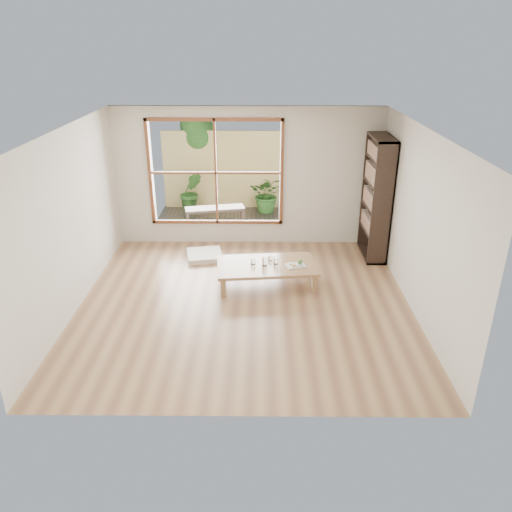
% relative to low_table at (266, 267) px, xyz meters
% --- Properties ---
extents(ground, '(5.00, 5.00, 0.00)m').
position_rel_low_table_xyz_m(ground, '(-0.34, -0.63, -0.31)').
color(ground, tan).
rests_on(ground, ground).
extents(low_table, '(1.68, 1.05, 0.35)m').
position_rel_low_table_xyz_m(low_table, '(0.00, 0.00, 0.00)').
color(low_table, '#9E7E4D').
rests_on(low_table, ground).
extents(floor_cushion, '(0.72, 0.72, 0.09)m').
position_rel_low_table_xyz_m(floor_cushion, '(-1.13, 1.05, -0.26)').
color(floor_cushion, white).
rests_on(floor_cushion, ground).
extents(bookshelf, '(0.35, 0.98, 2.18)m').
position_rel_low_table_xyz_m(bookshelf, '(1.97, 1.22, 0.78)').
color(bookshelf, '#30211A').
rests_on(bookshelf, ground).
extents(glass_tall, '(0.08, 0.08, 0.15)m').
position_rel_low_table_xyz_m(glass_tall, '(-0.03, -0.05, 0.12)').
color(glass_tall, silver).
rests_on(glass_tall, low_table).
extents(glass_mid, '(0.07, 0.07, 0.11)m').
position_rel_low_table_xyz_m(glass_mid, '(0.15, 0.02, 0.10)').
color(glass_mid, silver).
rests_on(glass_mid, low_table).
extents(glass_short, '(0.07, 0.07, 0.09)m').
position_rel_low_table_xyz_m(glass_short, '(0.06, 0.16, 0.09)').
color(glass_short, silver).
rests_on(glass_short, low_table).
extents(glass_small, '(0.07, 0.07, 0.09)m').
position_rel_low_table_xyz_m(glass_small, '(-0.22, -0.00, 0.09)').
color(glass_small, silver).
rests_on(glass_small, low_table).
extents(food_tray, '(0.35, 0.29, 0.09)m').
position_rel_low_table_xyz_m(food_tray, '(0.48, -0.05, 0.06)').
color(food_tray, white).
rests_on(food_tray, low_table).
extents(deck, '(2.80, 2.00, 0.05)m').
position_rel_low_table_xyz_m(deck, '(-0.94, 2.93, -0.31)').
color(deck, '#332B25').
rests_on(deck, ground).
extents(garden_bench, '(1.29, 0.60, 0.39)m').
position_rel_low_table_xyz_m(garden_bench, '(-1.07, 2.69, 0.05)').
color(garden_bench, '#30211A').
rests_on(garden_bench, deck).
extents(bamboo_fence, '(2.80, 0.06, 1.80)m').
position_rel_low_table_xyz_m(bamboo_fence, '(-0.94, 3.93, 0.59)').
color(bamboo_fence, tan).
rests_on(bamboo_fence, ground).
extents(shrub_right, '(0.83, 0.75, 0.84)m').
position_rel_low_table_xyz_m(shrub_right, '(0.06, 3.58, 0.14)').
color(shrub_right, '#2F6023').
rests_on(shrub_right, deck).
extents(shrub_left, '(0.62, 0.55, 0.93)m').
position_rel_low_table_xyz_m(shrub_left, '(-1.68, 3.58, 0.18)').
color(shrub_left, '#2F6023').
rests_on(shrub_left, deck).
extents(garden_tree, '(1.04, 0.85, 2.22)m').
position_rel_low_table_xyz_m(garden_tree, '(-1.61, 4.23, 1.32)').
color(garden_tree, '#4C3D2D').
rests_on(garden_tree, ground).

